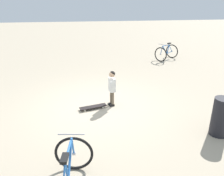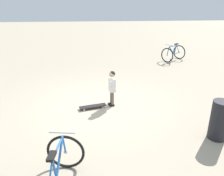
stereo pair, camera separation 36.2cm
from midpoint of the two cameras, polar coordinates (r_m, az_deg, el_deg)
ground_plane at (r=6.65m, az=-2.56°, el=-4.82°), size 50.00×50.00×0.00m
child_person at (r=6.49m, az=1.59°, el=0.85°), size 0.40×0.23×1.06m
skateboard at (r=6.56m, az=-3.29°, el=-4.66°), size 0.38×0.81×0.07m
bicycle_near at (r=3.96m, az=-10.89°, el=-19.88°), size 1.16×0.85×0.85m
bicycle_mid at (r=11.90m, az=16.10°, el=8.46°), size 1.20×1.28×0.85m
trash_bin at (r=5.67m, az=27.19°, el=-7.27°), size 0.40×0.40×0.92m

